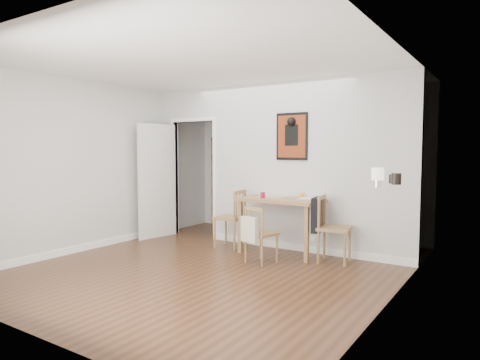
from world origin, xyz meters
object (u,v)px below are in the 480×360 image
Objects in this scene: bookshelf at (231,183)px; fireplace at (391,234)px; chair_front at (261,234)px; red_glass at (263,195)px; mantel_lamp at (378,175)px; chair_right at (333,228)px; ceramic_jar_b at (393,179)px; orange_fruit at (301,195)px; ceramic_jar_a at (396,179)px; chair_left at (230,218)px; dining_table at (282,205)px; notebook at (308,199)px.

fireplace is (3.61, -2.15, -0.27)m from bookshelf.
bookshelf reaches higher than chair_front.
red_glass is (-0.27, 0.52, 0.48)m from chair_front.
bookshelf reaches higher than fireplace.
fireplace is at bearing 78.42° from mantel_lamp.
fireplace is at bearing -37.96° from chair_right.
chair_front is at bearing -62.37° from red_glass.
bookshelf is at bearing 151.97° from ceramic_jar_b.
ceramic_jar_b is at bearing -28.43° from chair_right.
mantel_lamp reaches higher than orange_fruit.
bookshelf is (-1.84, 1.97, 0.49)m from chair_front.
fireplace reaches higher than red_glass.
fireplace is at bearing -5.76° from chair_front.
mantel_lamp is (1.50, -1.35, 0.42)m from orange_fruit.
bookshelf reaches higher than red_glass.
chair_front is 7.54× the size of ceramic_jar_b.
chair_right is 1.38m from ceramic_jar_a.
chair_left is 2.77m from fireplace.
dining_table is at bearing 7.18° from chair_left.
mantel_lamp is at bearing -42.13° from orange_fruit.
notebook is 2.56× the size of ceramic_jar_b.
notebook is at bearing 149.71° from ceramic_jar_a.
dining_table is 0.88m from chair_right.
bookshelf is 4.35m from mantel_lamp.
orange_fruit is 0.70× the size of ceramic_jar_b.
bookshelf is 24.50× the size of orange_fruit.
ceramic_jar_a is at bearing 84.15° from fireplace.
chair_front is 0.76m from red_glass.
chair_front is at bearing -47.01° from bookshelf.
bookshelf is 14.04× the size of ceramic_jar_a.
red_glass reaches higher than dining_table.
mantel_lamp is (2.60, -1.08, 0.82)m from chair_left.
dining_table is 1.89m from ceramic_jar_b.
orange_fruit is 0.27× the size of notebook.
ceramic_jar_a reaches higher than notebook.
ceramic_jar_a reaches higher than fireplace.
orange_fruit is 0.17m from notebook.
fireplace is (1.77, -0.18, 0.22)m from chair_front.
chair_left is 0.99× the size of chair_right.
chair_right reaches higher than notebook.
notebook is at bearing 65.26° from chair_front.
bookshelf is at bearing 144.43° from dining_table.
mantel_lamp is (1.70, -0.52, 0.89)m from chair_front.
ceramic_jar_b reaches higher than orange_fruit.
dining_table is 13.73× the size of red_glass.
bookshelf reaches higher than dining_table.
ceramic_jar_a is at bearing -13.19° from chair_left.
chair_right is 1.18× the size of chair_front.
ceramic_jar_b is at bearing 103.87° from fireplace.
mantel_lamp reaches higher than chair_right.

